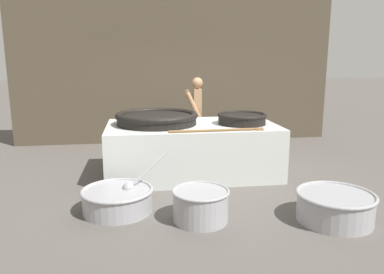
# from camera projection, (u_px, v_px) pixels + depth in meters

# --- Properties ---
(ground_plane) EXTENTS (60.00, 60.00, 0.00)m
(ground_plane) POSITION_uv_depth(u_px,v_px,m) (192.00, 174.00, 6.59)
(ground_plane) COLOR #56514C
(back_wall) EXTENTS (7.56, 0.24, 3.49)m
(back_wall) POSITION_uv_depth(u_px,v_px,m) (176.00, 69.00, 8.92)
(back_wall) COLOR #4C4233
(back_wall) RESTS_ON ground_plane
(hearth_platform) EXTENTS (2.89, 1.57, 0.89)m
(hearth_platform) POSITION_uv_depth(u_px,v_px,m) (192.00, 149.00, 6.50)
(hearth_platform) COLOR silver
(hearth_platform) RESTS_ON ground_plane
(giant_wok_near) EXTENTS (1.41, 1.41, 0.20)m
(giant_wok_near) POSITION_uv_depth(u_px,v_px,m) (157.00, 118.00, 6.41)
(giant_wok_near) COLOR black
(giant_wok_near) RESTS_ON hearth_platform
(giant_wok_far) EXTENTS (0.84, 0.84, 0.19)m
(giant_wok_far) POSITION_uv_depth(u_px,v_px,m) (242.00, 118.00, 6.44)
(giant_wok_far) COLOR black
(giant_wok_far) RESTS_ON hearth_platform
(stirring_paddle) EXTENTS (1.50, 0.11, 0.04)m
(stirring_paddle) POSITION_uv_depth(u_px,v_px,m) (221.00, 130.00, 5.79)
(stirring_paddle) COLOR brown
(stirring_paddle) RESTS_ON hearth_platform
(cook) EXTENTS (0.40, 0.61, 1.62)m
(cook) POSITION_uv_depth(u_px,v_px,m) (197.00, 114.00, 7.70)
(cook) COLOR #9E7551
(cook) RESTS_ON ground_plane
(prep_bowl_vegetables) EXTENTS (1.17, 0.95, 0.72)m
(prep_bowl_vegetables) POSITION_uv_depth(u_px,v_px,m) (118.00, 199.00, 4.95)
(prep_bowl_vegetables) COLOR #9E9EA3
(prep_bowl_vegetables) RESTS_ON ground_plane
(prep_bowl_meat) EXTENTS (0.97, 0.97, 0.37)m
(prep_bowl_meat) POSITION_uv_depth(u_px,v_px,m) (335.00, 205.00, 4.65)
(prep_bowl_meat) COLOR #9E9EA3
(prep_bowl_meat) RESTS_ON ground_plane
(prep_bowl_extra) EXTENTS (0.72, 0.72, 0.41)m
(prep_bowl_extra) POSITION_uv_depth(u_px,v_px,m) (201.00, 204.00, 4.65)
(prep_bowl_extra) COLOR #9E9EA3
(prep_bowl_extra) RESTS_ON ground_plane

